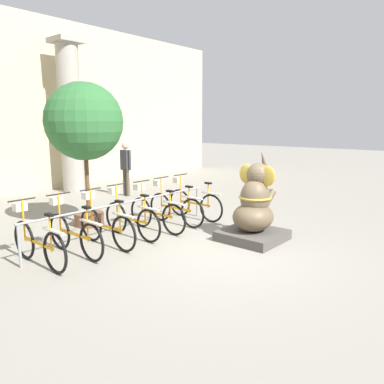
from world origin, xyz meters
The scene contains 14 objects.
ground_plane centered at (0.00, 0.00, 0.00)m, with size 60.00×60.00×0.00m, color gray.
building_facade centered at (0.00, 8.60, 3.00)m, with size 20.00×0.20×6.00m.
column_right centered at (1.69, 7.60, 2.62)m, with size 0.94×0.94×5.16m.
bike_rack centered at (-0.59, 1.95, 0.63)m, with size 4.74×0.05×0.77m.
bicycle_0 centered at (-2.66, 1.82, 0.42)m, with size 0.48×1.74×1.10m.
bicycle_1 centered at (-1.97, 1.82, 0.42)m, with size 0.48×1.74×1.10m.
bicycle_2 centered at (-1.28, 1.80, 0.42)m, with size 0.48×1.74×1.10m.
bicycle_3 centered at (-0.59, 1.86, 0.42)m, with size 0.48×1.74×1.10m.
bicycle_4 centered at (0.10, 1.81, 0.42)m, with size 0.48×1.74×1.10m.
bicycle_5 centered at (0.79, 1.87, 0.42)m, with size 0.48×1.74×1.10m.
bicycle_6 centered at (1.48, 1.86, 0.42)m, with size 0.48×1.74×1.10m.
elephant_statue centered at (0.97, -0.21, 0.63)m, with size 1.18×1.18×1.87m.
person_pedestrian centered at (2.33, 5.52, 1.08)m, with size 0.24×0.47×1.78m.
potted_tree centered at (-0.60, 3.36, 2.37)m, with size 1.77×1.77×3.31m.
Camera 1 is at (-5.57, -4.10, 2.40)m, focal length 35.00 mm.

